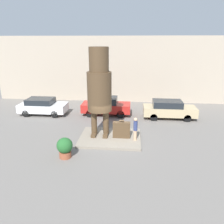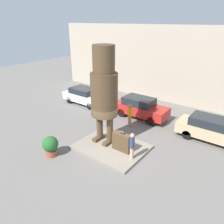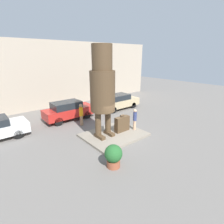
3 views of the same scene
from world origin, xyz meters
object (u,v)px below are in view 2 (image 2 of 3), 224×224
parked_car_red (140,107)px  parked_car_tan (212,129)px  parked_car_white (85,96)px  statue_figure (104,89)px  worker_hivis (130,114)px  giant_suitcase (122,142)px  planter_pot (51,146)px  tourist (132,145)px

parked_car_red → parked_car_tan: (5.65, -0.37, -0.05)m
parked_car_white → parked_car_tan: parked_car_tan is taller
parked_car_tan → statue_figure: bearing=-140.5°
parked_car_tan → parked_car_red: bearing=176.2°
statue_figure → worker_hivis: 4.02m
statue_figure → parked_car_red: bearing=92.4°
parked_car_white → statue_figure: bearing=-36.6°
parked_car_tan → worker_hivis: 5.65m
worker_hivis → parked_car_tan: bearing=15.5°
giant_suitcase → planter_pot: size_ratio=1.04×
planter_pot → worker_hivis: (1.63, 6.03, 0.34)m
giant_suitcase → parked_car_white: 8.92m
tourist → parked_car_red: 6.13m
giant_suitcase → tourist: size_ratio=0.80×
parked_car_tan → planter_pot: 10.34m
tourist → parked_car_white: bearing=148.9°
tourist → parked_car_tan: 5.94m
giant_suitcase → planter_pot: giant_suitcase is taller
tourist → parked_car_red: bearing=115.9°
planter_pot → giant_suitcase: bearing=41.2°
parked_car_white → planter_pot: parked_car_white is taller
giant_suitcase → worker_hivis: (-1.53, 3.26, 0.28)m
giant_suitcase → statue_figure: bearing=169.9°
parked_car_red → parked_car_tan: bearing=-3.8°
parked_car_tan → tourist: bearing=-120.0°
tourist → worker_hivis: (-2.47, 3.63, -0.04)m
parked_car_red → parked_car_white: bearing=-176.1°
giant_suitcase → parked_car_white: size_ratio=0.30×
parked_car_white → parked_car_tan: 11.47m
statue_figure → parked_car_red: 5.62m
parked_car_white → worker_hivis: (6.02, -1.49, 0.19)m
statue_figure → parked_car_tan: statue_figure is taller
planter_pot → tourist: bearing=30.3°
giant_suitcase → worker_hivis: worker_hivis is taller
parked_car_white → parked_car_tan: bearing=0.1°
tourist → planter_pot: 4.77m
statue_figure → parked_car_red: size_ratio=1.37×
parked_car_white → planter_pot: bearing=-59.7°
statue_figure → parked_car_tan: size_ratio=1.33×
statue_figure → tourist: 3.69m
worker_hivis → parked_car_white: bearing=166.1°
tourist → worker_hivis: worker_hivis is taller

